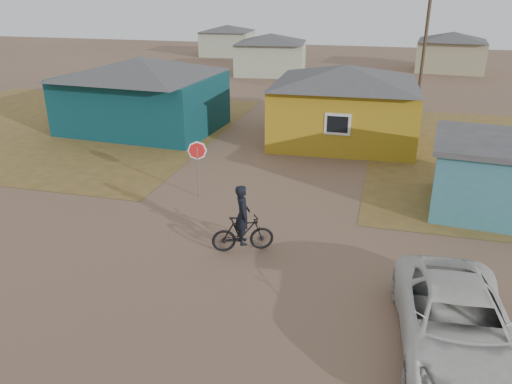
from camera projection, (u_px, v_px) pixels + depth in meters
The scene contains 12 objects.
ground at pixel (204, 271), 14.12m from camera, with size 120.00×120.00×0.00m, color brown.
grass_nw at pixel (55, 125), 29.03m from camera, with size 20.00×18.00×0.00m, color brown.
house_teal at pixel (142, 93), 27.40m from camera, with size 8.93×7.08×4.00m.
house_yellow at pixel (344, 103), 25.28m from camera, with size 7.72×6.76×3.90m.
house_pale_west at pixel (271, 53), 45.22m from camera, with size 7.04×6.15×3.60m.
house_beige_east at pixel (451, 51), 46.82m from camera, with size 6.95×6.05×3.60m.
house_pale_north at pixel (227, 40), 57.87m from camera, with size 6.28×5.81×3.40m.
utility_pole_near at pixel (425, 45), 30.68m from camera, with size 1.40×0.20×8.00m.
utility_pole_far at pixel (428, 27), 44.75m from camera, with size 1.40×0.20×8.00m.
stop_sign at pixel (197, 156), 18.49m from camera, with size 0.72×0.09×2.21m.
cyclist at pixel (243, 227), 14.93m from camera, with size 1.94×1.21×2.13m.
vehicle at pixel (457, 324), 10.73m from camera, with size 2.39×5.17×1.44m, color silver.
Camera 1 is at (4.54, -11.42, 7.45)m, focal length 35.00 mm.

